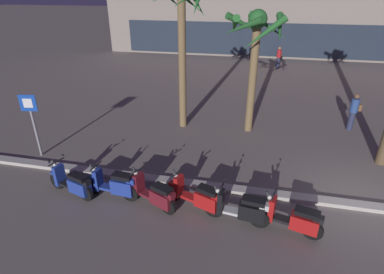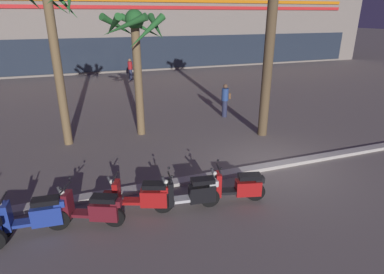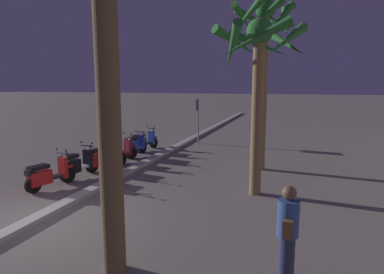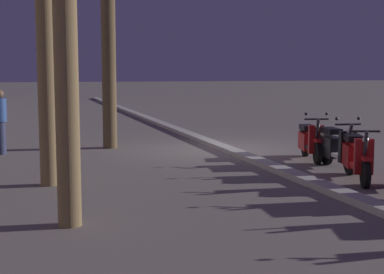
{
  "view_description": "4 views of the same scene",
  "coord_description": "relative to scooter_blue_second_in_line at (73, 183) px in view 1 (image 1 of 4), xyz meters",
  "views": [
    {
      "loc": [
        -3.42,
        -8.05,
        5.7
      ],
      "look_at": [
        -5.34,
        0.63,
        1.34
      ],
      "focal_mm": 28.45,
      "sensor_mm": 36.0,
      "label": 1
    },
    {
      "loc": [
        -5.94,
        -8.34,
        4.8
      ],
      "look_at": [
        -2.77,
        0.51,
        1.19
      ],
      "focal_mm": 29.84,
      "sensor_mm": 36.0,
      "label": 2
    },
    {
      "loc": [
        5.95,
        5.62,
        3.23
      ],
      "look_at": [
        -6.41,
        1.72,
        1.14
      ],
      "focal_mm": 31.19,
      "sensor_mm": 36.0,
      "label": 3
    },
    {
      "loc": [
        -14.36,
        4.91,
        2.12
      ],
      "look_at": [
        -6.65,
        2.65,
        1.18
      ],
      "focal_mm": 52.88,
      "sensor_mm": 36.0,
      "label": 4
    }
  ],
  "objects": [
    {
      "name": "palm_tree_by_mall_entrance",
      "position": [
        1.94,
        5.8,
        4.29
      ],
      "size": [
        2.55,
        2.44,
        6.19
      ],
      "color": "olive",
      "rests_on": "ground"
    },
    {
      "name": "scooter_blue_mid_front",
      "position": [
        1.29,
        0.17,
        0.02
      ],
      "size": [
        1.75,
        0.56,
        1.04
      ],
      "color": "black",
      "rests_on": "ground"
    },
    {
      "name": "crossing_sign",
      "position": [
        -2.64,
        1.96,
        1.06
      ],
      "size": [
        0.59,
        0.17,
        2.4
      ],
      "color": "#939399",
      "rests_on": "ground"
    },
    {
      "name": "pedestrian_strolling_near_curb",
      "position": [
        6.53,
        18.35,
        0.42
      ],
      "size": [
        0.42,
        0.43,
        1.63
      ],
      "color": "#2D3351",
      "rests_on": "ground"
    },
    {
      "name": "ground_plane",
      "position": [
        8.54,
        1.44,
        -0.45
      ],
      "size": [
        200.0,
        200.0,
        0.0
      ],
      "primitive_type": "plane",
      "color": "slate"
    },
    {
      "name": "scooter_black_mid_rear",
      "position": [
        5.03,
        -0.12,
        0.01
      ],
      "size": [
        1.76,
        0.58,
        1.17
      ],
      "color": "black",
      "rests_on": "ground"
    },
    {
      "name": "scooter_blue_second_in_line",
      "position": [
        0.0,
        0.0,
        0.0
      ],
      "size": [
        1.72,
        0.77,
        1.17
      ],
      "color": "black",
      "rests_on": "ground"
    },
    {
      "name": "curb_strip",
      "position": [
        8.54,
        1.27,
        -0.39
      ],
      "size": [
        60.0,
        0.36,
        0.12
      ],
      "primitive_type": "cube",
      "color": "#BCB7AD",
      "rests_on": "ground"
    },
    {
      "name": "scooter_maroon_gap_after_mid",
      "position": [
        2.56,
        0.01,
        0.0
      ],
      "size": [
        1.69,
        0.91,
        1.17
      ],
      "color": "black",
      "rests_on": "ground"
    },
    {
      "name": "scooter_red_tail_end",
      "position": [
        6.34,
        -0.19,
        -0.0
      ],
      "size": [
        1.72,
        0.73,
        1.17
      ],
      "color": "black",
      "rests_on": "ground"
    },
    {
      "name": "pedestrian_window_shopping",
      "position": [
        9.32,
        7.01,
        0.44
      ],
      "size": [
        0.45,
        0.34,
        1.66
      ],
      "color": "#2D3351",
      "rests_on": "ground"
    },
    {
      "name": "palm_tree_near_sign",
      "position": [
        4.86,
        5.97,
        3.38
      ],
      "size": [
        2.6,
        2.7,
        5.0
      ],
      "color": "olive",
      "rests_on": "ground"
    },
    {
      "name": "scooter_red_far_back",
      "position": [
        3.79,
        0.17,
        0.01
      ],
      "size": [
        1.78,
        0.87,
        1.04
      ],
      "color": "black",
      "rests_on": "ground"
    }
  ]
}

